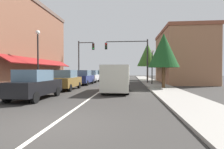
{
  "coord_description": "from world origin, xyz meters",
  "views": [
    {
      "loc": [
        2.42,
        -5.26,
        1.72
      ],
      "look_at": [
        0.5,
        14.36,
        1.28
      ],
      "focal_mm": 28.5,
      "sensor_mm": 36.0,
      "label": 1
    }
  ],
  "objects": [
    {
      "name": "tree_right_far",
      "position": [
        5.66,
        27.18,
        4.55
      ],
      "size": [
        3.71,
        3.71,
        6.6
      ],
      "color": "#4C331E",
      "rests_on": "ground"
    },
    {
      "name": "traffic_signal_mast_arm",
      "position": [
        2.83,
        18.64,
        4.05
      ],
      "size": [
        5.75,
        0.5,
        5.87
      ],
      "color": "#333333",
      "rests_on": "ground"
    },
    {
      "name": "ground_plane",
      "position": [
        0.0,
        18.0,
        0.0
      ],
      "size": [
        80.0,
        80.0,
        0.0
      ],
      "primitive_type": "plane",
      "color": "#33302D"
    },
    {
      "name": "sidewalk_left",
      "position": [
        -5.5,
        18.0,
        0.06
      ],
      "size": [
        2.6,
        56.0,
        0.12
      ],
      "primitive_type": "cube",
      "color": "gray",
      "rests_on": "ground"
    },
    {
      "name": "tree_right_near",
      "position": [
        5.57,
        11.59,
        3.57
      ],
      "size": [
        2.86,
        2.86,
        5.16
      ],
      "color": "#4C331E",
      "rests_on": "ground"
    },
    {
      "name": "parked_car_third_left",
      "position": [
        -3.13,
        15.84,
        0.88
      ],
      "size": [
        1.85,
        4.14,
        1.77
      ],
      "rotation": [
        0.0,
        0.0,
        -0.02
      ],
      "color": "navy",
      "rests_on": "ground"
    },
    {
      "name": "street_lamp_right_mid",
      "position": [
        5.11,
        16.25,
        2.87
      ],
      "size": [
        0.36,
        0.36,
        4.18
      ],
      "color": "black",
      "rests_on": "ground"
    },
    {
      "name": "parked_car_distant_left",
      "position": [
        -3.25,
        26.01,
        0.88
      ],
      "size": [
        1.79,
        4.1,
        1.77
      ],
      "rotation": [
        0.0,
        0.0,
        0.0
      ],
      "color": "#0F4C33",
      "rests_on": "ground"
    },
    {
      "name": "storefront_left_block",
      "position": [
        -8.94,
        12.0,
        4.4
      ],
      "size": [
        5.59,
        14.2,
        8.81
      ],
      "color": "brown",
      "rests_on": "ground"
    },
    {
      "name": "parked_car_second_left",
      "position": [
        -3.21,
        10.11,
        0.88
      ],
      "size": [
        1.81,
        4.11,
        1.77
      ],
      "rotation": [
        0.0,
        0.0,
        0.01
      ],
      "color": "brown",
      "rests_on": "ground"
    },
    {
      "name": "parked_car_nearest_left",
      "position": [
        -3.25,
        4.89,
        0.88
      ],
      "size": [
        1.86,
        4.14,
        1.77
      ],
      "rotation": [
        0.0,
        0.0,
        -0.02
      ],
      "color": "black",
      "rests_on": "ground"
    },
    {
      "name": "parked_car_far_left",
      "position": [
        -3.09,
        20.39,
        0.88
      ],
      "size": [
        1.82,
        4.12,
        1.77
      ],
      "rotation": [
        0.0,
        0.0,
        0.01
      ],
      "color": "silver",
      "rests_on": "ground"
    },
    {
      "name": "traffic_signal_left_corner",
      "position": [
        -4.08,
        19.54,
        3.85
      ],
      "size": [
        2.39,
        0.5,
        5.95
      ],
      "color": "#333333",
      "rests_on": "ground"
    },
    {
      "name": "lane_center_stripe",
      "position": [
        0.0,
        18.0,
        0.0
      ],
      "size": [
        0.14,
        52.0,
        0.01
      ],
      "primitive_type": "cube",
      "color": "silver",
      "rests_on": "ground"
    },
    {
      "name": "street_lamp_left_near",
      "position": [
        -5.01,
        8.57,
        3.35
      ],
      "size": [
        0.36,
        0.36,
        5.0
      ],
      "color": "black",
      "rests_on": "ground"
    },
    {
      "name": "sidewalk_right",
      "position": [
        5.5,
        18.0,
        0.06
      ],
      "size": [
        2.6,
        56.0,
        0.12
      ],
      "primitive_type": "cube",
      "color": "gray",
      "rests_on": "ground"
    },
    {
      "name": "storefront_right_block",
      "position": [
        9.59,
        20.0,
        3.57
      ],
      "size": [
        6.89,
        10.2,
        7.13
      ],
      "color": "#9E6B4C",
      "rests_on": "ground"
    },
    {
      "name": "van_in_lane",
      "position": [
        1.42,
        8.94,
        1.15
      ],
      "size": [
        2.03,
        5.19,
        2.12
      ],
      "rotation": [
        0.0,
        0.0,
        -0.01
      ],
      "color": "beige",
      "rests_on": "ground"
    }
  ]
}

